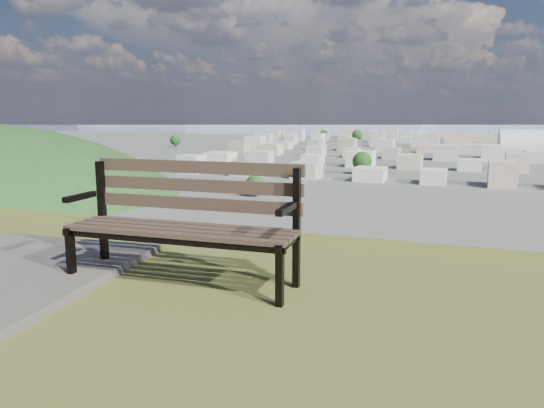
% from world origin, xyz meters
% --- Properties ---
extents(park_bench, '(1.79, 0.64, 0.93)m').
position_xyz_m(park_bench, '(-0.71, 2.68, 25.52)').
color(park_bench, '#463028').
rests_on(park_bench, hilltop_mesa).
extents(city_blocks, '(395.00, 361.00, 7.00)m').
position_xyz_m(city_blocks, '(0.00, 394.44, 3.50)').
color(city_blocks, beige).
rests_on(city_blocks, ground).
extents(city_trees, '(406.52, 387.20, 9.98)m').
position_xyz_m(city_trees, '(-26.39, 319.00, 4.83)').
color(city_trees, '#2F1F17').
rests_on(city_trees, ground).
extents(bay_water, '(2400.00, 700.00, 0.12)m').
position_xyz_m(bay_water, '(0.00, 900.00, 0.00)').
color(bay_water, '#8190A4').
rests_on(bay_water, ground).
extents(far_hills, '(2050.00, 340.00, 60.00)m').
position_xyz_m(far_hills, '(-60.92, 1402.93, 25.47)').
color(far_hills, '#9EAAC4').
rests_on(far_hills, ground).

